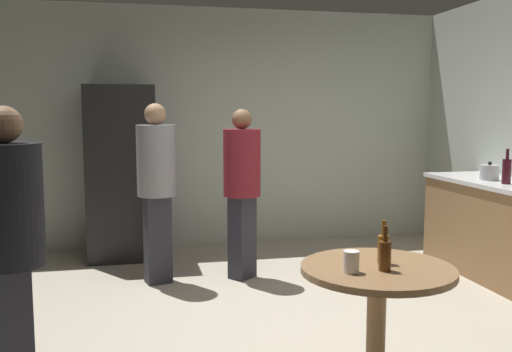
{
  "coord_description": "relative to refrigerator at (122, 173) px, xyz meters",
  "views": [
    {
      "loc": [
        -0.97,
        -3.74,
        1.53
      ],
      "look_at": [
        -0.03,
        0.63,
        1.01
      ],
      "focal_mm": 38.96,
      "sensor_mm": 36.0,
      "label": 1
    }
  ],
  "objects": [
    {
      "name": "kitchen_counter",
      "position": [
        3.42,
        -1.61,
        -0.45
      ],
      "size": [
        0.64,
        1.91,
        0.9
      ],
      "color": "olive",
      "rests_on": "ground_plane"
    },
    {
      "name": "refrigerator",
      "position": [
        0.0,
        0.0,
        0.0
      ],
      "size": [
        0.7,
        0.68,
        1.8
      ],
      "color": "black",
      "rests_on": "ground_plane"
    },
    {
      "name": "kettle",
      "position": [
        3.37,
        -1.38,
        0.07
      ],
      "size": [
        0.24,
        0.17,
        0.18
      ],
      "color": "#B2B2B7",
      "rests_on": "kitchen_counter"
    },
    {
      "name": "beer_bottle_brown",
      "position": [
        1.37,
        -3.41,
        -0.08
      ],
      "size": [
        0.06,
        0.06,
        0.23
      ],
      "color": "#593314",
      "rests_on": "foreground_table"
    },
    {
      "name": "plastic_cup_white",
      "position": [
        1.19,
        -3.41,
        -0.11
      ],
      "size": [
        0.08,
        0.08,
        0.11
      ],
      "primitive_type": "cylinder",
      "color": "white",
      "rests_on": "foreground_table"
    },
    {
      "name": "foreground_table",
      "position": [
        1.37,
        -3.33,
        -0.27
      ],
      "size": [
        0.8,
        0.8,
        0.73
      ],
      "color": "olive",
      "rests_on": "ground_plane"
    },
    {
      "name": "wine_bottle_on_counter",
      "position": [
        3.34,
        -1.66,
        0.12
      ],
      "size": [
        0.08,
        0.08,
        0.31
      ],
      "color": "#3F141E",
      "rests_on": "kitchen_counter"
    },
    {
      "name": "beer_bottle_amber",
      "position": [
        1.42,
        -3.29,
        -0.08
      ],
      "size": [
        0.06,
        0.06,
        0.23
      ],
      "color": "#8C5919",
      "rests_on": "foreground_table"
    },
    {
      "name": "person_in_black_shirt",
      "position": [
        -0.47,
        -3.04,
        0.01
      ],
      "size": [
        0.42,
        0.42,
        1.56
      ],
      "rotation": [
        0.0,
        0.0,
        0.27
      ],
      "color": "#2D2D38",
      "rests_on": "ground_plane"
    },
    {
      "name": "person_in_maroon_shirt",
      "position": [
        1.09,
        -1.01,
        0.01
      ],
      "size": [
        0.48,
        0.48,
        1.56
      ],
      "rotation": [
        0.0,
        0.0,
        -0.87
      ],
      "color": "#2D2D38",
      "rests_on": "ground_plane"
    },
    {
      "name": "person_in_gray_shirt",
      "position": [
        0.32,
        -0.99,
        0.04
      ],
      "size": [
        0.41,
        0.41,
        1.61
      ],
      "rotation": [
        0.0,
        0.0,
        -1.33
      ],
      "color": "#2D2D38",
      "rests_on": "ground_plane"
    },
    {
      "name": "wall_back",
      "position": [
        1.14,
        0.43,
        0.45
      ],
      "size": [
        5.32,
        0.06,
        2.7
      ],
      "primitive_type": "cube",
      "color": "beige",
      "rests_on": "ground_plane"
    },
    {
      "name": "ground_plane",
      "position": [
        1.14,
        -2.2,
        -0.95
      ],
      "size": [
        5.2,
        5.2,
        0.1
      ],
      "primitive_type": "cube",
      "color": "#B2A893"
    }
  ]
}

